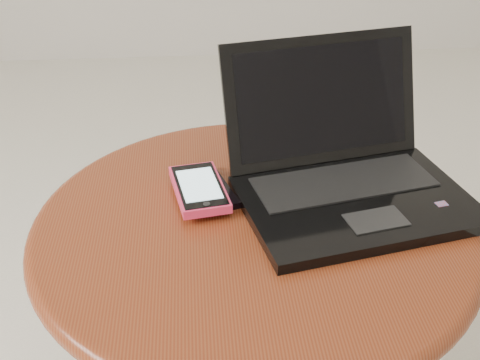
{
  "coord_description": "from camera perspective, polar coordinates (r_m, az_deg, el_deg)",
  "views": [
    {
      "loc": [
        -0.17,
        -0.75,
        0.99
      ],
      "look_at": [
        -0.11,
        -0.03,
        0.55
      ],
      "focal_mm": 46.74,
      "sensor_mm": 36.0,
      "label": 1
    }
  ],
  "objects": [
    {
      "name": "phone_black",
      "position": [
        0.93,
        -3.06,
        -0.84
      ],
      "size": [
        0.09,
        0.13,
        0.01
      ],
      "color": "black",
      "rests_on": "table"
    },
    {
      "name": "table",
      "position": [
        0.94,
        1.21,
        -8.84
      ],
      "size": [
        0.62,
        0.62,
        0.49
      ],
      "color": "maroon",
      "rests_on": "ground"
    },
    {
      "name": "phone_pink",
      "position": [
        0.9,
        -3.75,
        -0.79
      ],
      "size": [
        0.09,
        0.14,
        0.02
      ],
      "color": "#FF3460",
      "rests_on": "phone_black"
    },
    {
      "name": "laptop",
      "position": [
        0.92,
        9.64,
        0.79
      ],
      "size": [
        0.37,
        0.34,
        0.2
      ],
      "color": "black",
      "rests_on": "table"
    }
  ]
}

